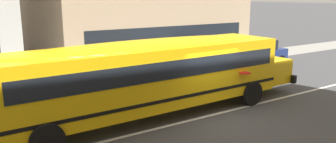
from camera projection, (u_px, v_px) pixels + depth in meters
The scene contains 5 objects.
ground_plane at pixel (212, 115), 13.17m from camera, with size 400.00×400.00×0.00m, color #424244.
sidewalk_far at pixel (118, 74), 20.08m from camera, with size 120.00×3.00×0.01m, color gray.
lane_centreline at pixel (212, 115), 13.16m from camera, with size 110.00×0.16×0.01m, color silver.
school_bus at pixel (156, 71), 12.87m from camera, with size 13.02×3.09×2.90m.
parked_car_dark_blue_by_entrance at pixel (258, 52), 22.79m from camera, with size 3.91×1.89×1.64m.
Camera 1 is at (-8.30, -9.48, 4.50)m, focal length 36.49 mm.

